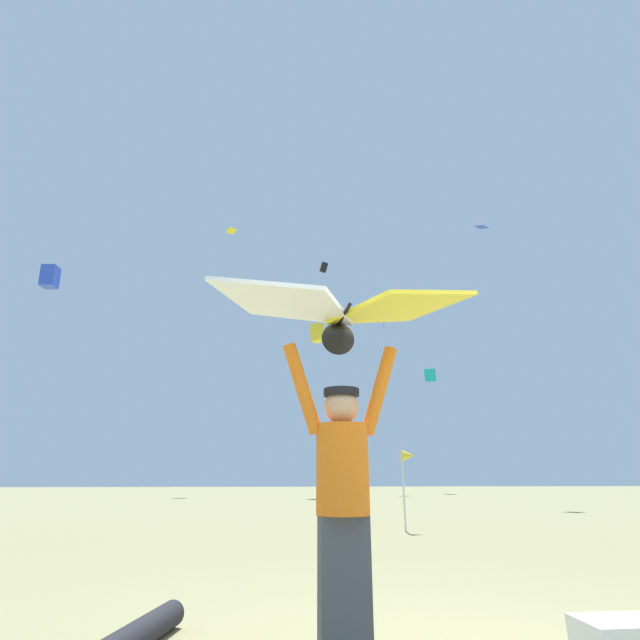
{
  "coord_description": "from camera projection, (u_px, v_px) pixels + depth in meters",
  "views": [
    {
      "loc": [
        -0.84,
        -2.86,
        1.04
      ],
      "look_at": [
        -0.39,
        1.79,
        2.61
      ],
      "focal_mm": 26.41,
      "sensor_mm": 36.0,
      "label": 1
    }
  ],
  "objects": [
    {
      "name": "held_stunt_kite",
      "position": [
        342.0,
        312.0,
        3.29
      ],
      "size": [
        1.87,
        1.01,
        0.41
      ],
      "color": "black"
    },
    {
      "name": "marker_flag",
      "position": [
        408.0,
        460.0,
        10.05
      ],
      "size": [
        0.3,
        0.24,
        1.61
      ],
      "color": "silver",
      "rests_on": "ground"
    },
    {
      "name": "distant_kite_black_low_right",
      "position": [
        324.0,
        267.0,
        35.14
      ],
      "size": [
        0.63,
        0.67,
        0.89
      ],
      "color": "black"
    },
    {
      "name": "distant_kite_teal_mid_left",
      "position": [
        430.0,
        375.0,
        37.43
      ],
      "size": [
        0.86,
        0.95,
        1.18
      ],
      "color": "#19B2AD"
    },
    {
      "name": "spare_kite_bag",
      "position": [
        142.0,
        633.0,
        3.04
      ],
      "size": [
        0.38,
        0.96,
        0.18
      ],
      "primitive_type": "cylinder",
      "rotation": [
        0.0,
        1.57,
        1.35
      ],
      "color": "black",
      "rests_on": "ground"
    },
    {
      "name": "distant_kite_yellow_low_left",
      "position": [
        231.0,
        231.0,
        38.98
      ],
      "size": [
        0.86,
        0.84,
        0.33
      ],
      "color": "yellow"
    },
    {
      "name": "distant_kite_blue_far_center",
      "position": [
        482.0,
        226.0,
        23.93
      ],
      "size": [
        0.68,
        0.65,
        0.32
      ],
      "color": "blue"
    },
    {
      "name": "distant_kite_purple_high_right",
      "position": [
        383.0,
        308.0,
        38.05
      ],
      "size": [
        1.23,
        1.2,
        2.15
      ],
      "color": "purple"
    },
    {
      "name": "kite_flyer_person",
      "position": [
        343.0,
        495.0,
        2.98
      ],
      "size": [
        0.81,
        0.35,
        1.92
      ],
      "color": "#424751",
      "rests_on": "ground"
    },
    {
      "name": "distant_kite_blue_mid_right",
      "position": [
        50.0,
        277.0,
        20.0
      ],
      "size": [
        0.63,
        0.62,
        0.97
      ],
      "color": "blue"
    },
    {
      "name": "distant_kite_yellow_high_left",
      "position": [
        318.0,
        333.0,
        30.66
      ],
      "size": [
        1.09,
        1.04,
        1.21
      ],
      "color": "yellow"
    }
  ]
}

